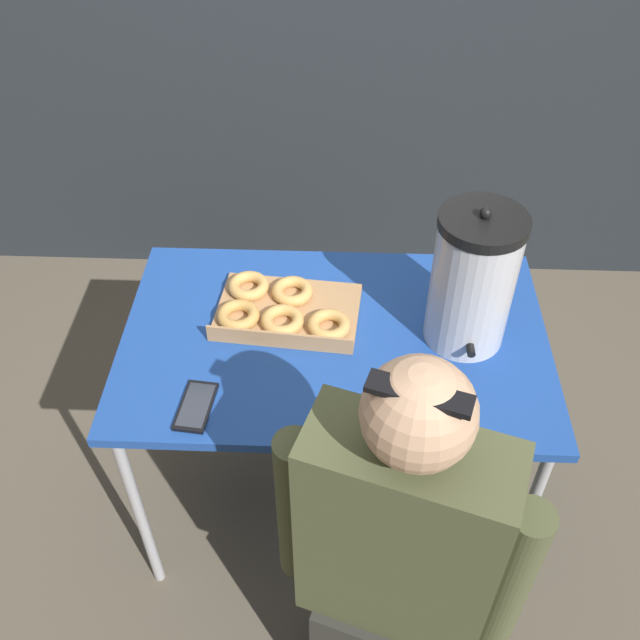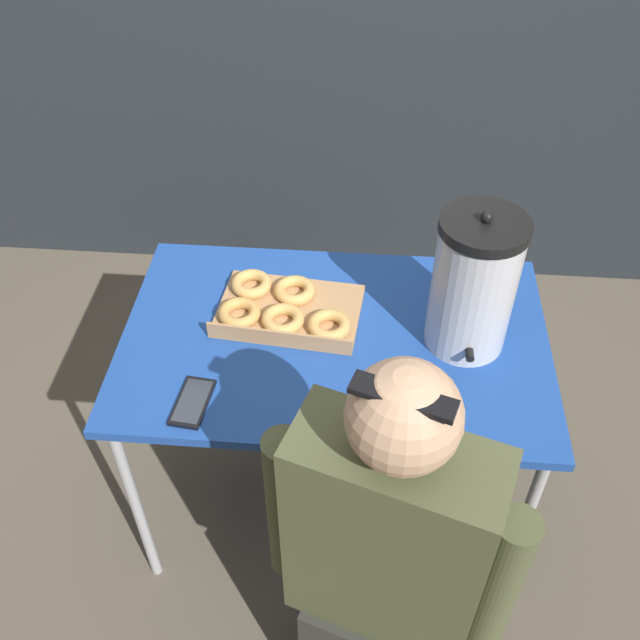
{
  "view_description": "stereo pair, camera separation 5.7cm",
  "coord_description": "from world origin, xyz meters",
  "px_view_note": "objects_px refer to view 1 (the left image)",
  "views": [
    {
      "loc": [
        0.01,
        -1.36,
        2.12
      ],
      "look_at": [
        -0.04,
        0.0,
        0.82
      ],
      "focal_mm": 40.0,
      "sensor_mm": 36.0,
      "label": 1
    },
    {
      "loc": [
        0.07,
        -1.36,
        2.12
      ],
      "look_at": [
        -0.04,
        0.0,
        0.82
      ],
      "focal_mm": 40.0,
      "sensor_mm": 36.0,
      "label": 2
    }
  ],
  "objects_px": {
    "donut_box": "(282,310)",
    "cell_phone": "(196,406)",
    "person_seated": "(394,574)",
    "coffee_urn": "(473,280)"
  },
  "relations": [
    {
      "from": "cell_phone",
      "to": "person_seated",
      "type": "distance_m",
      "value": 0.61
    },
    {
      "from": "donut_box",
      "to": "cell_phone",
      "type": "xyz_separation_m",
      "value": [
        -0.19,
        -0.34,
        -0.02
      ]
    },
    {
      "from": "coffee_urn",
      "to": "person_seated",
      "type": "distance_m",
      "value": 0.73
    },
    {
      "from": "person_seated",
      "to": "coffee_urn",
      "type": "bearing_deg",
      "value": -89.62
    },
    {
      "from": "donut_box",
      "to": "coffee_urn",
      "type": "bearing_deg",
      "value": -1.03
    },
    {
      "from": "donut_box",
      "to": "coffee_urn",
      "type": "xyz_separation_m",
      "value": [
        0.49,
        -0.06,
        0.17
      ]
    },
    {
      "from": "coffee_urn",
      "to": "person_seated",
      "type": "bearing_deg",
      "value": -107.5
    },
    {
      "from": "cell_phone",
      "to": "person_seated",
      "type": "bearing_deg",
      "value": -28.98
    },
    {
      "from": "donut_box",
      "to": "cell_phone",
      "type": "bearing_deg",
      "value": -113.47
    },
    {
      "from": "donut_box",
      "to": "coffee_urn",
      "type": "relative_size",
      "value": 1.01
    }
  ]
}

